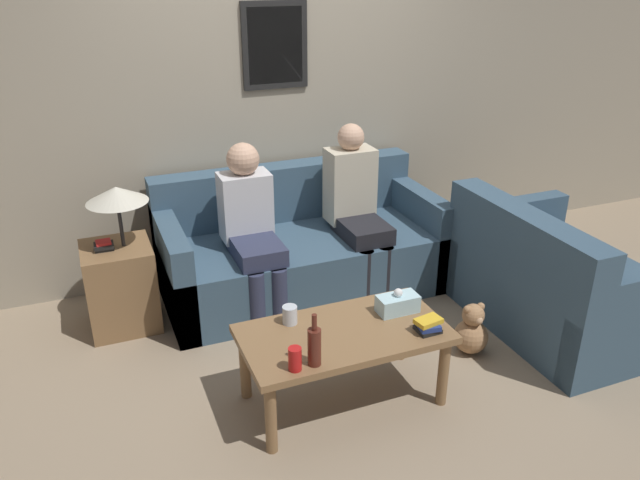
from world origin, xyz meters
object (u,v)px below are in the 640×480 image
(person_right, at_px, (356,205))
(teddy_bear, at_px, (471,331))
(couch_side, at_px, (555,285))
(wine_bottle, at_px, (314,346))
(couch_main, at_px, (300,250))
(person_left, at_px, (251,224))
(drinking_glass, at_px, (290,315))
(coffee_table, at_px, (344,341))

(person_right, relative_size, teddy_bear, 3.59)
(couch_side, bearing_deg, wine_bottle, 102.38)
(person_right, bearing_deg, teddy_bear, -74.10)
(couch_main, height_order, teddy_bear, couch_main)
(couch_side, distance_m, person_left, 2.05)
(couch_main, xyz_separation_m, teddy_bear, (0.69, -1.20, -0.16))
(couch_side, relative_size, drinking_glass, 13.01)
(couch_side, xyz_separation_m, person_left, (-1.78, 0.96, 0.34))
(drinking_glass, bearing_deg, coffee_table, -37.28)
(drinking_glass, height_order, person_left, person_left)
(coffee_table, bearing_deg, person_left, 98.23)
(couch_main, relative_size, teddy_bear, 5.93)
(couch_main, xyz_separation_m, coffee_table, (-0.24, -1.33, 0.09))
(wine_bottle, bearing_deg, teddy_bear, 16.23)
(couch_main, height_order, wine_bottle, couch_main)
(coffee_table, height_order, wine_bottle, wine_bottle)
(couch_side, relative_size, wine_bottle, 4.75)
(person_left, xyz_separation_m, teddy_bear, (1.10, -1.03, -0.50))
(couch_main, distance_m, couch_side, 1.78)
(coffee_table, height_order, drinking_glass, drinking_glass)
(teddy_bear, bearing_deg, couch_side, 5.41)
(teddy_bear, bearing_deg, wine_bottle, -163.77)
(coffee_table, distance_m, person_left, 1.20)
(wine_bottle, distance_m, person_left, 1.38)
(drinking_glass, distance_m, person_right, 1.34)
(person_left, bearing_deg, couch_main, 23.01)
(couch_main, xyz_separation_m, person_left, (-0.41, -0.17, 0.34))
(couch_side, bearing_deg, person_right, 44.52)
(wine_bottle, xyz_separation_m, teddy_bear, (1.19, 0.35, -0.41))
(person_right, bearing_deg, coffee_table, -117.74)
(teddy_bear, bearing_deg, person_right, 105.90)
(wine_bottle, height_order, teddy_bear, wine_bottle)
(coffee_table, distance_m, person_right, 1.38)
(couch_side, height_order, coffee_table, couch_side)
(person_right, height_order, teddy_bear, person_right)
(coffee_table, relative_size, person_left, 0.95)
(person_right, bearing_deg, drinking_glass, -130.65)
(person_left, relative_size, person_right, 0.96)
(couch_main, bearing_deg, person_right, -19.36)
(wine_bottle, relative_size, drinking_glass, 2.74)
(couch_main, relative_size, couch_side, 1.50)
(coffee_table, xyz_separation_m, wine_bottle, (-0.26, -0.22, 0.17))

